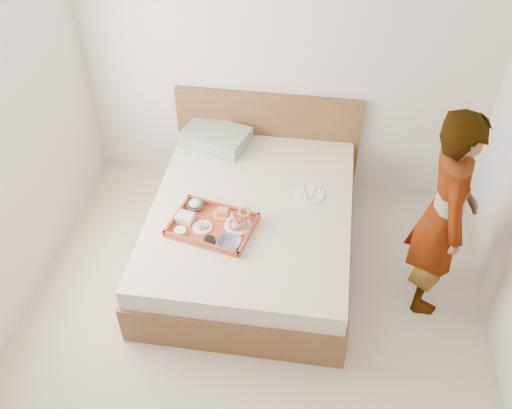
{
  "coord_description": "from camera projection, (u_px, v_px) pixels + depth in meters",
  "views": [
    {
      "loc": [
        0.39,
        -2.18,
        3.54
      ],
      "look_at": [
        -0.07,
        0.9,
        0.65
      ],
      "focal_mm": 39.62,
      "sensor_mm": 36.0,
      "label": 1
    }
  ],
  "objects": [
    {
      "name": "person",
      "position": [
        444.0,
        215.0,
        3.88
      ],
      "size": [
        0.42,
        0.63,
        1.69
      ],
      "primitive_type": "imported",
      "rotation": [
        0.0,
        0.0,
        1.6
      ],
      "color": "silver",
      "rests_on": "ground"
    },
    {
      "name": "bread_plate",
      "position": [
        222.0,
        214.0,
        4.31
      ],
      "size": [
        0.18,
        0.18,
        0.01
      ],
      "primitive_type": "cylinder",
      "rotation": [
        0.0,
        0.0,
        -0.22
      ],
      "color": "orange",
      "rests_on": "tray"
    },
    {
      "name": "ceiling",
      "position": [
        240.0,
        2.0,
        2.26
      ],
      "size": [
        3.5,
        4.0,
        0.01
      ],
      "primitive_type": "cube",
      "color": "white",
      "rests_on": "ground"
    },
    {
      "name": "prawn_plate",
      "position": [
        238.0,
        226.0,
        4.22
      ],
      "size": [
        0.25,
        0.25,
        0.01
      ],
      "primitive_type": "cylinder",
      "rotation": [
        0.0,
        0.0,
        -0.22
      ],
      "color": "white",
      "rests_on": "tray"
    },
    {
      "name": "pillow",
      "position": [
        216.0,
        137.0,
        4.97
      ],
      "size": [
        0.64,
        0.52,
        0.13
      ],
      "primitive_type": "cube",
      "rotation": [
        0.0,
        0.0,
        -0.28
      ],
      "color": "#9BB099",
      "rests_on": "bed"
    },
    {
      "name": "cheese_round",
      "position": [
        180.0,
        231.0,
        4.17
      ],
      "size": [
        0.1,
        0.1,
        0.03
      ],
      "primitive_type": "cylinder",
      "rotation": [
        0.0,
        0.0,
        -0.22
      ],
      "color": "white",
      "rests_on": "tray"
    },
    {
      "name": "tray",
      "position": [
        212.0,
        225.0,
        4.22
      ],
      "size": [
        0.69,
        0.56,
        0.06
      ],
      "primitive_type": "cube",
      "rotation": [
        0.0,
        0.0,
        -0.22
      ],
      "color": "#B34426",
      "rests_on": "bed"
    },
    {
      "name": "salad_bowl",
      "position": [
        195.0,
        206.0,
        4.36
      ],
      "size": [
        0.16,
        0.16,
        0.04
      ],
      "primitive_type": "imported",
      "rotation": [
        0.0,
        0.0,
        -0.22
      ],
      "color": "navy",
      "rests_on": "tray"
    },
    {
      "name": "navy_bowl_big",
      "position": [
        229.0,
        243.0,
        4.07
      ],
      "size": [
        0.2,
        0.2,
        0.04
      ],
      "primitive_type": "imported",
      "rotation": [
        0.0,
        0.0,
        -0.22
      ],
      "color": "navy",
      "rests_on": "tray"
    },
    {
      "name": "dinner_plate",
      "position": [
        310.0,
        194.0,
        4.51
      ],
      "size": [
        0.24,
        0.24,
        0.01
      ],
      "primitive_type": "cylinder",
      "rotation": [
        0.0,
        0.0,
        -0.04
      ],
      "color": "white",
      "rests_on": "bed"
    },
    {
      "name": "headboard",
      "position": [
        268.0,
        139.0,
        5.15
      ],
      "size": [
        1.65,
        0.06,
        0.95
      ],
      "primitive_type": "cube",
      "color": "brown",
      "rests_on": "ground"
    },
    {
      "name": "plastic_tub",
      "position": [
        185.0,
        218.0,
        4.25
      ],
      "size": [
        0.15,
        0.13,
        0.06
      ],
      "primitive_type": "cube",
      "rotation": [
        0.0,
        0.0,
        -0.22
      ],
      "color": "silver",
      "rests_on": "tray"
    },
    {
      "name": "bed",
      "position": [
        252.0,
        230.0,
        4.59
      ],
      "size": [
        1.65,
        2.0,
        0.53
      ],
      "primitive_type": "cube",
      "color": "brown",
      "rests_on": "ground"
    },
    {
      "name": "meat_plate",
      "position": [
        202.0,
        227.0,
        4.21
      ],
      "size": [
        0.18,
        0.18,
        0.01
      ],
      "primitive_type": "cylinder",
      "rotation": [
        0.0,
        0.0,
        -0.22
      ],
      "color": "white",
      "rests_on": "tray"
    },
    {
      "name": "ground",
      "position": [
        247.0,
        357.0,
        4.03
      ],
      "size": [
        3.5,
        4.0,
        0.01
      ],
      "primitive_type": "cube",
      "color": "beige",
      "rests_on": "ground"
    },
    {
      "name": "sauce_dish",
      "position": [
        210.0,
        241.0,
        4.1
      ],
      "size": [
        0.1,
        0.1,
        0.03
      ],
      "primitive_type": "cylinder",
      "rotation": [
        0.0,
        0.0,
        -0.22
      ],
      "color": "black",
      "rests_on": "tray"
    },
    {
      "name": "wall_back",
      "position": [
        284.0,
        56.0,
        4.6
      ],
      "size": [
        3.5,
        0.01,
        2.6
      ],
      "primitive_type": "cube",
      "color": "silver",
      "rests_on": "ground"
    }
  ]
}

